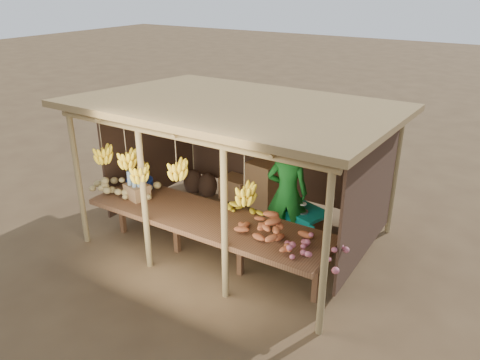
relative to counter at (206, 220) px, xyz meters
The scene contains 13 objects.
ground 1.20m from the counter, 90.00° to the left, with size 60.00×60.00×0.00m, color brown.
stall_structure 1.42m from the counter, 93.63° to the left, with size 4.70×3.50×2.43m.
counter is the anchor object (origin of this frame).
potato_heap 1.68m from the counter, behind, with size 1.12×0.67×0.37m, color tan, non-canonical shape.
sweet_potato_heap 1.17m from the counter, ahead, with size 1.03×0.62×0.36m, color #B6592E, non-canonical shape.
onion_heap 1.84m from the counter, ahead, with size 0.86×0.52×0.36m, color #BC5B6A, non-canonical shape.
banana_pile 0.64m from the counter, 47.01° to the left, with size 0.56×0.34×0.35m, color yellow, non-canonical shape.
tomato_basin 1.59m from the counter, behind, with size 0.45×0.45×0.24m.
bottle_box 1.35m from the counter, behind, with size 0.43×0.37×0.47m.
vendor 1.41m from the counter, 58.08° to the left, with size 0.66×0.43×1.80m, color #1B7A25.
tarp_crate 1.77m from the counter, 53.31° to the left, with size 0.77×0.71×0.75m.
carton_stack 2.22m from the counter, 101.39° to the left, with size 1.23×0.53×0.89m.
burlap_sacks 2.67m from the counter, 128.91° to the left, with size 0.77×0.40×0.54m.
Camera 1 is at (3.71, -5.93, 4.07)m, focal length 35.00 mm.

